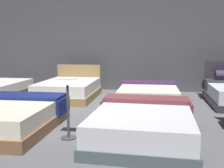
{
  "coord_description": "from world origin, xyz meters",
  "views": [
    {
      "loc": [
        1.42,
        -5.45,
        1.42
      ],
      "look_at": [
        0.37,
        0.09,
        0.64
      ],
      "focal_mm": 42.74,
      "sensor_mm": 36.0,
      "label": 1
    }
  ],
  "objects_px": {
    "bed_5": "(69,90)",
    "bed_6": "(148,94)",
    "bed_1": "(11,116)",
    "bed_2": "(143,124)",
    "price_sign": "(68,116)"
  },
  "relations": [
    {
      "from": "bed_1",
      "to": "bed_6",
      "type": "height_order",
      "value": "bed_1"
    },
    {
      "from": "bed_5",
      "to": "bed_6",
      "type": "height_order",
      "value": "bed_5"
    },
    {
      "from": "price_sign",
      "to": "bed_1",
      "type": "bearing_deg",
      "value": 167.53
    },
    {
      "from": "bed_5",
      "to": "price_sign",
      "type": "height_order",
      "value": "price_sign"
    },
    {
      "from": "bed_1",
      "to": "bed_6",
      "type": "distance_m",
      "value": 3.66
    },
    {
      "from": "bed_2",
      "to": "bed_6",
      "type": "relative_size",
      "value": 1.03
    },
    {
      "from": "bed_2",
      "to": "bed_6",
      "type": "xyz_separation_m",
      "value": [
        -0.07,
        2.93,
        -0.04
      ]
    },
    {
      "from": "bed_2",
      "to": "price_sign",
      "type": "xyz_separation_m",
      "value": [
        -1.14,
        -0.23,
        0.13
      ]
    },
    {
      "from": "bed_5",
      "to": "price_sign",
      "type": "bearing_deg",
      "value": -73.15
    },
    {
      "from": "bed_1",
      "to": "bed_2",
      "type": "xyz_separation_m",
      "value": [
        2.28,
        -0.02,
        0.0
      ]
    },
    {
      "from": "price_sign",
      "to": "bed_5",
      "type": "bearing_deg",
      "value": 109.54
    },
    {
      "from": "bed_2",
      "to": "bed_6",
      "type": "height_order",
      "value": "bed_2"
    },
    {
      "from": "bed_2",
      "to": "bed_5",
      "type": "bearing_deg",
      "value": 128.01
    },
    {
      "from": "bed_5",
      "to": "bed_6",
      "type": "distance_m",
      "value": 2.2
    },
    {
      "from": "bed_1",
      "to": "bed_2",
      "type": "relative_size",
      "value": 1.0
    }
  ]
}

